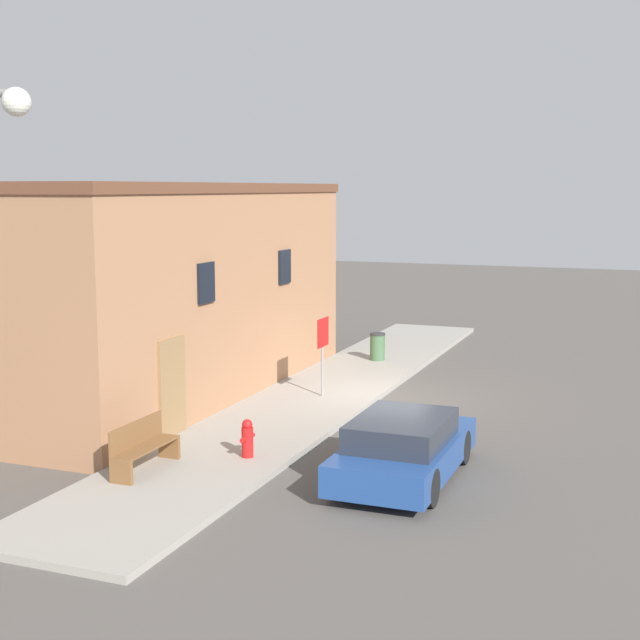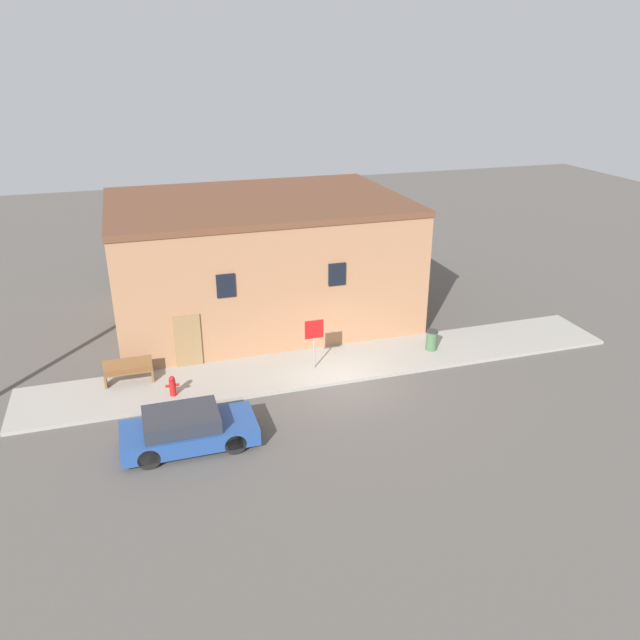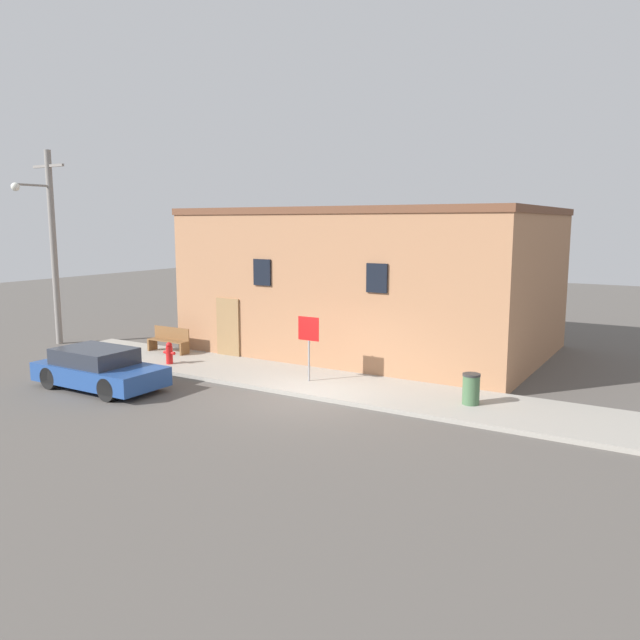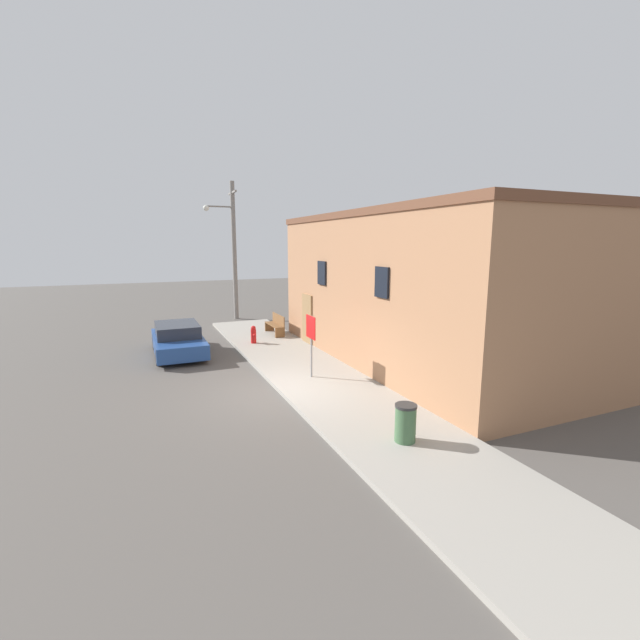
# 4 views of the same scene
# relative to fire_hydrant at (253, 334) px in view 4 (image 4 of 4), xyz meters

# --- Properties ---
(ground_plane) EXTENTS (80.00, 80.00, 0.00)m
(ground_plane) POSITION_rel_fire_hydrant_xyz_m (6.03, -0.83, -0.50)
(ground_plane) COLOR #56514C
(sidewalk) EXTENTS (22.91, 3.00, 0.13)m
(sidewalk) POSITION_rel_fire_hydrant_xyz_m (6.03, 0.67, -0.44)
(sidewalk) COLOR #9E998E
(sidewalk) RESTS_ON ground
(brick_building) EXTENTS (12.56, 8.92, 5.40)m
(brick_building) POSITION_rel_fire_hydrant_xyz_m (4.56, 6.57, 2.20)
(brick_building) COLOR #A87551
(brick_building) RESTS_ON ground
(fire_hydrant) EXTENTS (0.48, 0.23, 0.75)m
(fire_hydrant) POSITION_rel_fire_hydrant_xyz_m (0.00, 0.00, 0.00)
(fire_hydrant) COLOR red
(fire_hydrant) RESTS_ON sidewalk
(stop_sign) EXTENTS (0.72, 0.06, 1.97)m
(stop_sign) POSITION_rel_fire_hydrant_xyz_m (5.30, 0.49, 1.01)
(stop_sign) COLOR gray
(stop_sign) RESTS_ON sidewalk
(bench) EXTENTS (1.71, 0.44, 0.92)m
(bench) POSITION_rel_fire_hydrant_xyz_m (-1.42, 1.44, 0.08)
(bench) COLOR brown
(bench) RESTS_ON sidewalk
(trash_bin) EXTENTS (0.47, 0.47, 0.83)m
(trash_bin) POSITION_rel_fire_hydrant_xyz_m (10.27, 0.63, 0.04)
(trash_bin) COLOR #426642
(trash_bin) RESTS_ON sidewalk
(utility_pole) EXTENTS (1.80, 1.74, 7.70)m
(utility_pole) POSITION_rel_fire_hydrant_xyz_m (-6.94, 0.70, 3.64)
(utility_pole) COLOR gray
(utility_pole) RESTS_ON ground
(parked_car) EXTENTS (4.07, 1.80, 1.21)m
(parked_car) POSITION_rel_fire_hydrant_xyz_m (0.17, -3.07, 0.09)
(parked_car) COLOR black
(parked_car) RESTS_ON ground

